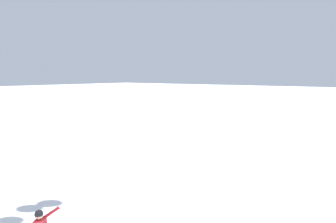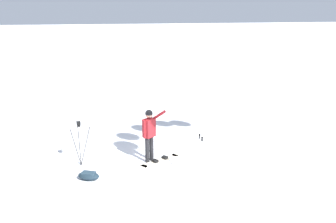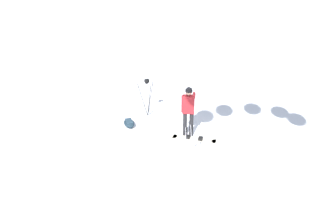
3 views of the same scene
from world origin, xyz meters
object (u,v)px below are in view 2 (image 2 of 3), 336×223
at_px(snowboarder, 149,130).
at_px(ski_poles, 201,150).
at_px(snowboard, 160,160).
at_px(gear_bag_large, 89,176).
at_px(camera_tripod, 79,135).

relative_size(snowboarder, ski_poles, 1.41).
bearing_deg(ski_poles, snowboarder, 127.45).
relative_size(snowboard, ski_poles, 1.28).
bearing_deg(snowboard, gear_bag_large, -163.88).
height_order(snowboard, ski_poles, ski_poles).
distance_m(snowboard, ski_poles, 1.87).
bearing_deg(camera_tripod, gear_bag_large, -83.91).
xyz_separation_m(snowboard, gear_bag_large, (-2.44, -0.70, 0.11)).
distance_m(camera_tripod, ski_poles, 3.90).
bearing_deg(snowboarder, snowboard, -14.23).
xyz_separation_m(snowboarder, ski_poles, (1.18, -1.54, -0.26)).
distance_m(snowboard, camera_tripod, 2.79).
distance_m(snowboarder, camera_tripod, 2.25).
distance_m(gear_bag_large, camera_tripod, 1.47).
bearing_deg(snowboard, snowboarder, 165.77).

